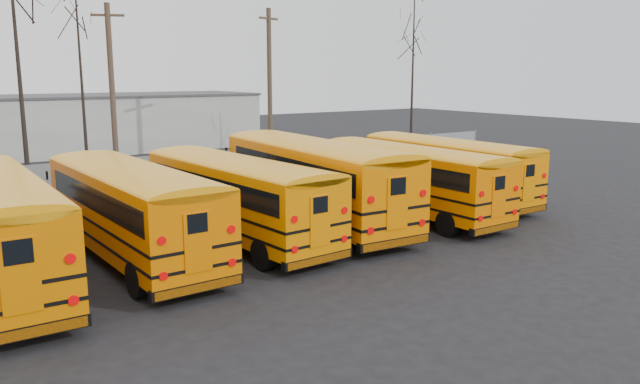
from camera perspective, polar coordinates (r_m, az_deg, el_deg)
ground at (r=19.88m, az=1.13°, el=-5.81°), size 120.00×120.00×0.00m
fence at (r=30.00m, az=-12.34°, el=1.59°), size 40.00×0.04×2.00m
distant_building at (r=49.39m, az=-19.12°, el=5.97°), size 22.00×8.00×4.00m
bus_b at (r=19.93m, az=-17.06°, el=-1.01°), size 2.83×10.88×3.02m
bus_c at (r=21.40m, az=-7.84°, el=0.05°), size 3.17×10.68×2.95m
bus_d at (r=23.55m, az=-0.80°, el=1.64°), size 3.36×11.91×3.30m
bus_e at (r=25.21m, az=7.91°, el=1.62°), size 2.49×10.41×2.90m
bus_f at (r=28.32m, az=11.25°, el=2.51°), size 2.46×10.35×2.89m
utility_pole_left at (r=33.88m, az=-18.46°, el=8.60°), size 1.55×0.71×9.13m
utility_pole_right at (r=40.97m, az=-4.63°, el=9.84°), size 1.67×0.69×9.72m
tree_3 at (r=30.32m, az=-25.94°, el=11.26°), size 0.26×0.26×12.95m
tree_4 at (r=33.39m, az=-20.96°, el=9.36°), size 0.26×0.26×10.48m
tree_5 at (r=43.37m, az=8.46°, el=10.58°), size 0.26×0.26×11.15m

